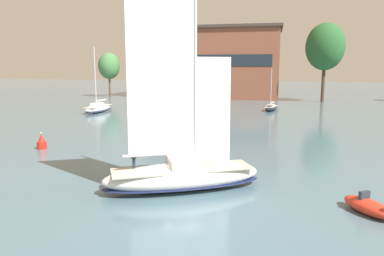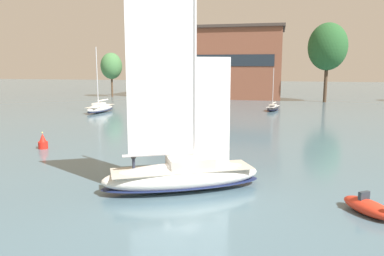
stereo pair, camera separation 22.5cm
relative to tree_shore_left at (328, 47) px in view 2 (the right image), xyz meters
The scene contains 10 objects.
ground_plane 74.37m from the tree_shore_left, 103.91° to the right, with size 400.00×400.00×0.00m, color slate.
waterfront_building 30.06m from the tree_shore_left, 160.72° to the left, with size 36.57×19.11×19.08m.
tree_shore_left is the anchor object (origin of this frame).
tree_shore_right 57.53m from the tree_shore_left, behind, with size 6.02×6.02×12.39m.
sailboat_main 74.15m from the tree_shore_left, 103.90° to the right, with size 11.51×8.02×15.55m.
sailboat_moored_near_marina 35.95m from the tree_shore_left, 161.11° to the right, with size 6.08×3.29×8.07m.
sailboat_moored_mid_channel 55.07m from the tree_shore_left, 144.97° to the right, with size 2.84×8.92×12.13m.
sailboat_moored_outer_mooring 27.15m from the tree_shore_left, 119.97° to the right, with size 3.03×6.24×8.29m.
motor_tender 74.32m from the tree_shore_left, 94.57° to the right, with size 3.17×3.70×1.35m.
channel_buoy 71.93m from the tree_shore_left, 119.86° to the right, with size 0.98×0.98×1.79m.
Camera 2 is at (6.29, -24.63, 8.61)m, focal length 35.00 mm.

